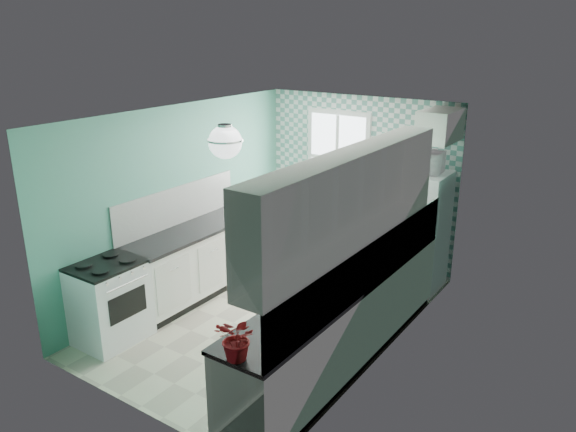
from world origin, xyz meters
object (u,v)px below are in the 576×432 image
Objects in this scene: sink at (391,248)px; potted_plant at (238,339)px; microwave at (423,162)px; fridge at (417,231)px; fruit_bowl at (282,324)px; ceiling_light at (225,142)px; stove at (110,301)px.

potted_plant is at bearing -91.12° from sink.
microwave reaches higher than potted_plant.
fridge reaches higher than fruit_bowl.
microwave is (0.00, 0.00, 0.95)m from fridge.
potted_plant is (0.00, -0.60, 0.15)m from fruit_bowl.
fruit_bowl is (0.09, -3.32, 0.16)m from fridge.
ceiling_light reaches higher than fridge.
potted_plant is at bearing -18.75° from stove.
fridge is 6.24× the size of fruit_bowl.
stove is at bearing -150.07° from ceiling_light.
stove is at bearing 179.19° from fruit_bowl.
stove is (-2.31, -3.28, -0.33)m from fridge.
fridge is 3.05× the size of sink.
sink reaches higher than stove.
fridge reaches higher than potted_plant.
sink is 2.25m from fruit_bowl.
fruit_bowl is 0.70× the size of potted_plant.
fruit_bowl is 3.41m from microwave.
microwave reaches higher than stove.
microwave is at bearing 91.32° from potted_plant.
ceiling_light is 0.95× the size of potted_plant.
fruit_bowl reaches higher than stove.
microwave is (-0.09, 3.32, 0.79)m from fruit_bowl.
potted_plant is at bearing -47.86° from ceiling_light.
sink reaches higher than fruit_bowl.
fruit_bowl is at bearing -4.71° from stove.
microwave is at bearing 91.55° from fruit_bowl.
sink is (2.40, 2.21, 0.45)m from stove.
stove is at bearing -121.35° from fridge.
ceiling_light is at bearing 64.61° from microwave.
ceiling_light is 1.34× the size of fruit_bowl.
potted_plant is (1.20, -1.33, -1.20)m from ceiling_light.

